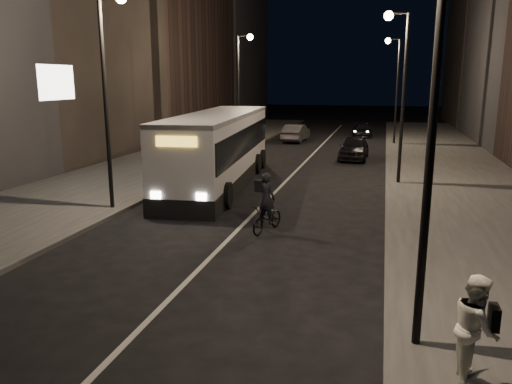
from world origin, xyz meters
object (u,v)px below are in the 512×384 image
Objects in this scene: car_near at (354,148)px; streetlight_right_far at (394,77)px; streetlight_right_near at (421,67)px; city_bus at (219,146)px; car_far at (362,130)px; streetlight_left_far at (242,76)px; pedestrian_woman at (476,328)px; cyclist_on_bicycle at (267,212)px; streetlight_right_mid at (399,75)px; streetlight_left_near at (110,74)px; car_mid at (296,133)px.

streetlight_right_far is at bearing 74.92° from car_near.
city_bus is at bearing 121.06° from streetlight_right_near.
streetlight_right_near is 2.07× the size of car_far.
streetlight_left_far is 4.33× the size of pedestrian_woman.
streetlight_left_far is at bearing 125.52° from cyclist_on_bicycle.
car_far is at bearing 70.78° from city_bus.
streetlight_right_near and streetlight_right_mid have the same top height.
city_bus is at bearing 69.44° from streetlight_left_near.
pedestrian_woman is at bearing -86.25° from streetlight_right_mid.
streetlight_left_near is at bearing 86.72° from car_mid.
pedestrian_woman is at bearing -80.50° from car_near.
streetlight_right_mid is 9.31m from city_bus.
car_near is at bearing -14.18° from streetlight_left_far.
streetlight_right_far is 9.04m from car_mid.
cyclist_on_bicycle is 0.48× the size of car_near.
car_near is (-3.52, 24.91, -0.35)m from pedestrian_woman.
cyclist_on_bicycle is (6.38, -19.20, -4.66)m from streetlight_left_far.
streetlight_left_near is at bearing -115.97° from car_near.
streetlight_right_mid reaches higher than cyclist_on_bicycle.
streetlight_right_near is 38.16m from car_far.
car_far is at bearing -130.88° from car_mid.
pedestrian_woman is (9.54, -14.98, -0.84)m from city_bus.
pedestrian_woman is 34.56m from car_mid.
streetlight_right_mid is 1.00× the size of streetlight_left_near.
streetlight_left_near is 15.42m from pedestrian_woman.
streetlight_right_near is 32.00m from streetlight_right_far.
streetlight_left_near is (-10.66, -8.00, 0.00)m from streetlight_right_mid.
streetlight_right_mid is 16.00m from streetlight_right_far.
city_bus is (2.24, -12.02, -3.43)m from streetlight_left_far.
car_near is (8.26, -2.09, -4.61)m from streetlight_left_far.
streetlight_left_far reaches higher than car_near.
city_bus is at bearing -166.50° from streetlight_right_mid.
streetlight_right_near is at bearing 106.98° from car_mid.
car_far is (5.26, 5.38, -0.17)m from car_mid.
car_far is at bearing 113.38° from streetlight_right_far.
streetlight_right_far is at bearing 59.72° from city_bus.
car_near is at bearing 62.56° from streetlight_left_near.
car_near is 10.03m from car_mid.
streetlight_right_mid is at bearing 36.88° from streetlight_left_near.
streetlight_right_near is at bearing -67.70° from streetlight_left_far.
streetlight_left_near reaches higher than pedestrian_woman.
streetlight_left_near is 7.25m from city_bus.
streetlight_left_near is (-10.66, -24.00, 0.00)m from streetlight_right_far.
pedestrian_woman is (5.40, -7.80, 0.39)m from cyclist_on_bicycle.
streetlight_right_near is at bearing -93.78° from car_far.
streetlight_left_near is at bearing -90.00° from streetlight_left_far.
streetlight_left_near is 1.82× the size of car_mid.
pedestrian_woman is (1.11, -17.00, -4.26)m from streetlight_right_mid.
city_bus is at bearing -119.75° from car_near.
streetlight_left_far is (-10.66, 26.00, 0.00)m from streetlight_right_near.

